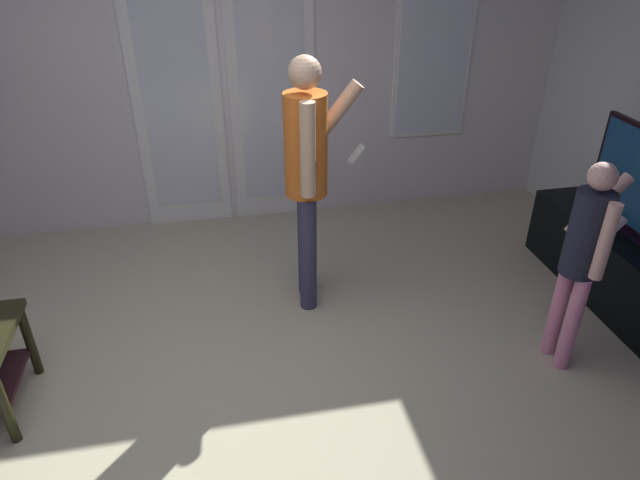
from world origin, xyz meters
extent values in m
cube|color=#B2AA8B|center=(0.00, 0.00, -0.01)|extent=(6.23, 4.75, 0.02)
cube|color=silver|center=(0.00, 2.35, 1.27)|extent=(6.23, 0.06, 2.53)
cube|color=white|center=(-0.09, 2.31, 1.01)|extent=(0.68, 0.02, 2.07)
cube|color=silver|center=(-0.09, 2.29, 1.06)|extent=(0.52, 0.01, 1.77)
cube|color=white|center=(0.65, 2.31, 1.01)|extent=(0.68, 0.02, 2.07)
cube|color=silver|center=(0.65, 2.29, 1.06)|extent=(0.52, 0.01, 1.77)
cube|color=white|center=(1.97, 2.31, 1.28)|extent=(0.65, 0.02, 1.31)
cube|color=silver|center=(1.97, 2.29, 1.28)|extent=(0.59, 0.01, 1.25)
cylinder|color=black|center=(-0.96, 0.08, 0.23)|extent=(0.05, 0.05, 0.46)
cylinder|color=black|center=(-0.96, 0.57, 0.23)|extent=(0.05, 0.05, 0.46)
cube|color=black|center=(2.74, 0.46, 0.24)|extent=(0.46, 1.76, 0.49)
cylinder|color=#3B385A|center=(0.68, 0.90, 0.40)|extent=(0.11, 0.11, 0.79)
cylinder|color=#3B385A|center=(0.69, 1.07, 0.40)|extent=(0.11, 0.11, 0.79)
cylinder|color=orange|center=(0.68, 0.98, 1.11)|extent=(0.26, 0.26, 0.62)
sphere|color=#DAB08C|center=(0.68, 0.98, 1.53)|extent=(0.19, 0.19, 0.19)
cylinder|color=#DAB08C|center=(0.67, 0.81, 1.14)|extent=(0.09, 0.09, 0.55)
cylinder|color=#DAB08C|center=(0.87, 1.14, 1.20)|extent=(0.41, 0.13, 0.50)
cube|color=white|center=(1.03, 1.12, 0.97)|extent=(0.11, 0.05, 0.13)
cylinder|color=pink|center=(2.02, 0.03, 0.30)|extent=(0.08, 0.08, 0.61)
cylinder|color=pink|center=(2.01, 0.17, 0.30)|extent=(0.08, 0.08, 0.61)
cylinder|color=#1E212F|center=(2.01, 0.10, 0.85)|extent=(0.20, 0.20, 0.48)
sphere|color=#D6A496|center=(2.01, 0.10, 1.17)|extent=(0.15, 0.15, 0.15)
cylinder|color=#D6A496|center=(2.02, -0.03, 0.87)|extent=(0.07, 0.07, 0.42)
cylinder|color=#D6A496|center=(2.15, 0.24, 0.93)|extent=(0.34, 0.08, 0.35)
cube|color=white|center=(2.30, 0.25, 0.78)|extent=(0.12, 0.04, 0.12)
camera|label=1|loc=(0.15, -2.13, 2.28)|focal=31.62mm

